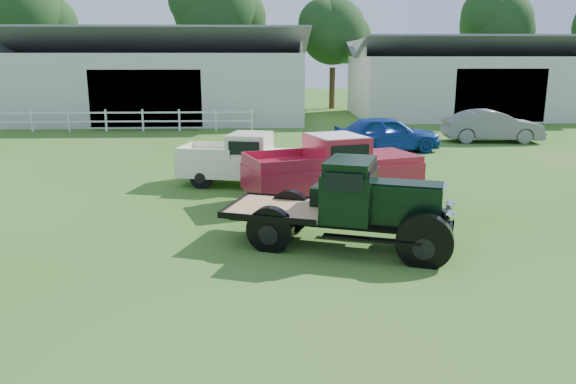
{
  "coord_description": "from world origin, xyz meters",
  "views": [
    {
      "loc": [
        -0.33,
        -11.21,
        4.09
      ],
      "look_at": [
        0.2,
        1.2,
        1.05
      ],
      "focal_mm": 35.0,
      "sensor_mm": 36.0,
      "label": 1
    }
  ],
  "objects_px": {
    "misc_car_blue": "(387,133)",
    "red_pickup": "(333,167)",
    "white_pickup": "(247,160)",
    "misc_car_grey": "(492,126)",
    "vintage_flatbed": "(345,203)"
  },
  "relations": [
    {
      "from": "red_pickup",
      "to": "white_pickup",
      "type": "bearing_deg",
      "value": 123.79
    },
    {
      "from": "vintage_flatbed",
      "to": "misc_car_grey",
      "type": "distance_m",
      "value": 17.51
    },
    {
      "from": "misc_car_grey",
      "to": "red_pickup",
      "type": "bearing_deg",
      "value": 144.93
    },
    {
      "from": "vintage_flatbed",
      "to": "misc_car_grey",
      "type": "xyz_separation_m",
      "value": [
        9.25,
        14.86,
        -0.21
      ]
    },
    {
      "from": "red_pickup",
      "to": "misc_car_blue",
      "type": "height_order",
      "value": "red_pickup"
    },
    {
      "from": "white_pickup",
      "to": "misc_car_blue",
      "type": "relative_size",
      "value": 0.98
    },
    {
      "from": "red_pickup",
      "to": "white_pickup",
      "type": "xyz_separation_m",
      "value": [
        -2.51,
        1.93,
        -0.12
      ]
    },
    {
      "from": "red_pickup",
      "to": "misc_car_blue",
      "type": "xyz_separation_m",
      "value": [
        3.35,
        8.23,
        -0.17
      ]
    },
    {
      "from": "white_pickup",
      "to": "misc_car_blue",
      "type": "bearing_deg",
      "value": 59.94
    },
    {
      "from": "vintage_flatbed",
      "to": "white_pickup",
      "type": "xyz_separation_m",
      "value": [
        -2.28,
        6.05,
        -0.15
      ]
    },
    {
      "from": "red_pickup",
      "to": "white_pickup",
      "type": "relative_size",
      "value": 1.16
    },
    {
      "from": "red_pickup",
      "to": "white_pickup",
      "type": "distance_m",
      "value": 3.17
    },
    {
      "from": "misc_car_blue",
      "to": "red_pickup",
      "type": "bearing_deg",
      "value": 150.23
    },
    {
      "from": "vintage_flatbed",
      "to": "red_pickup",
      "type": "height_order",
      "value": "vintage_flatbed"
    },
    {
      "from": "vintage_flatbed",
      "to": "misc_car_grey",
      "type": "height_order",
      "value": "vintage_flatbed"
    }
  ]
}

